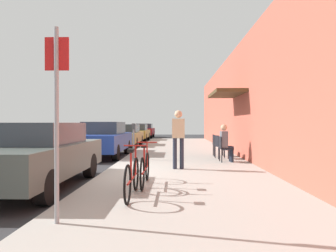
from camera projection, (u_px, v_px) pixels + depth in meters
ground_plane at (103, 176)px, 8.15m from camera, size 60.00×60.00×0.00m
sidewalk_slab at (183, 164)px, 10.09m from camera, size 4.50×32.00×0.12m
building_facade at (255, 98)px, 10.03m from camera, size 1.40×32.00×4.61m
parked_car_0 at (38, 154)px, 6.69m from camera, size 1.80×4.40×1.46m
parked_car_1 at (104, 139)px, 12.92m from camera, size 1.80×4.40×1.50m
parked_car_2 at (125, 135)px, 18.57m from camera, size 1.80×4.40×1.38m
parked_car_3 at (137, 132)px, 24.15m from camera, size 1.80×4.40×1.35m
parked_car_4 at (144, 130)px, 30.03m from camera, size 1.80×4.40×1.40m
parking_meter at (134, 138)px, 11.00m from camera, size 0.12×0.10×1.32m
street_sign at (57, 109)px, 3.97m from camera, size 0.32×0.06×2.60m
bicycle_0 at (132, 177)px, 5.41m from camera, size 0.46×1.71×0.90m
bicycle_1 at (145, 168)px, 6.42m from camera, size 0.46×1.71×0.90m
cafe_chair_0 at (224, 147)px, 10.31m from camera, size 0.46×0.46×0.87m
seated_patron_0 at (226, 142)px, 10.32m from camera, size 0.44×0.37×1.29m
cafe_chair_1 at (220, 145)px, 11.29m from camera, size 0.52×0.52×0.87m
cafe_chair_2 at (217, 144)px, 12.11m from camera, size 0.45×0.45×0.87m
pedestrian_standing at (178, 134)px, 8.71m from camera, size 0.36×0.22×1.70m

